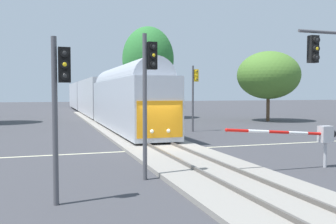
{
  "coord_description": "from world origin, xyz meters",
  "views": [
    {
      "loc": [
        -6.22,
        -19.96,
        3.25
      ],
      "look_at": [
        1.07,
        2.35,
        2.0
      ],
      "focal_mm": 39.85,
      "sensor_mm": 36.0,
      "label": 1
    }
  ],
  "objects_px": {
    "crossing_gate_near": "(315,135)",
    "traffic_signal_near_left": "(60,93)",
    "traffic_signal_median": "(149,82)",
    "elm_centre_background": "(148,59)",
    "commuter_train": "(96,96)",
    "maple_right_background": "(268,75)",
    "traffic_signal_far_side": "(195,88)"
  },
  "relations": [
    {
      "from": "crossing_gate_near",
      "to": "traffic_signal_near_left",
      "type": "relative_size",
      "value": 1.1
    },
    {
      "from": "traffic_signal_far_side",
      "to": "maple_right_background",
      "type": "bearing_deg",
      "value": 32.76
    },
    {
      "from": "commuter_train",
      "to": "maple_right_background",
      "type": "relative_size",
      "value": 7.98
    },
    {
      "from": "elm_centre_background",
      "to": "traffic_signal_near_left",
      "type": "bearing_deg",
      "value": -109.11
    },
    {
      "from": "crossing_gate_near",
      "to": "maple_right_background",
      "type": "xyz_separation_m",
      "value": [
        12.8,
        23.18,
        3.72
      ]
    },
    {
      "from": "crossing_gate_near",
      "to": "traffic_signal_near_left",
      "type": "height_order",
      "value": "traffic_signal_near_left"
    },
    {
      "from": "traffic_signal_median",
      "to": "maple_right_background",
      "type": "bearing_deg",
      "value": 48.86
    },
    {
      "from": "commuter_train",
      "to": "traffic_signal_far_side",
      "type": "xyz_separation_m",
      "value": [
        5.37,
        -21.14,
        0.89
      ]
    },
    {
      "from": "traffic_signal_far_side",
      "to": "traffic_signal_near_left",
      "type": "xyz_separation_m",
      "value": [
        -11.23,
        -17.44,
        -0.4
      ]
    },
    {
      "from": "crossing_gate_near",
      "to": "maple_right_background",
      "type": "bearing_deg",
      "value": 61.1
    },
    {
      "from": "crossing_gate_near",
      "to": "traffic_signal_far_side",
      "type": "height_order",
      "value": "traffic_signal_far_side"
    },
    {
      "from": "traffic_signal_near_left",
      "to": "traffic_signal_median",
      "type": "bearing_deg",
      "value": 34.5
    },
    {
      "from": "maple_right_background",
      "to": "traffic_signal_median",
      "type": "bearing_deg",
      "value": -131.14
    },
    {
      "from": "crossing_gate_near",
      "to": "elm_centre_background",
      "type": "distance_m",
      "value": 32.0
    },
    {
      "from": "traffic_signal_far_side",
      "to": "traffic_signal_near_left",
      "type": "relative_size",
      "value": 1.12
    },
    {
      "from": "traffic_signal_near_left",
      "to": "elm_centre_background",
      "type": "relative_size",
      "value": 0.43
    },
    {
      "from": "commuter_train",
      "to": "elm_centre_background",
      "type": "distance_m",
      "value": 8.93
    },
    {
      "from": "crossing_gate_near",
      "to": "traffic_signal_median",
      "type": "height_order",
      "value": "traffic_signal_median"
    },
    {
      "from": "commuter_train",
      "to": "traffic_signal_near_left",
      "type": "distance_m",
      "value": 39.02
    },
    {
      "from": "maple_right_background",
      "to": "traffic_signal_near_left",
      "type": "bearing_deg",
      "value": -132.75
    },
    {
      "from": "commuter_train",
      "to": "elm_centre_background",
      "type": "bearing_deg",
      "value": -41.74
    },
    {
      "from": "traffic_signal_median",
      "to": "maple_right_background",
      "type": "height_order",
      "value": "maple_right_background"
    },
    {
      "from": "crossing_gate_near",
      "to": "maple_right_background",
      "type": "distance_m",
      "value": 26.74
    },
    {
      "from": "commuter_train",
      "to": "traffic_signal_near_left",
      "type": "xyz_separation_m",
      "value": [
        -5.86,
        -38.58,
        0.5
      ]
    },
    {
      "from": "crossing_gate_near",
      "to": "traffic_signal_near_left",
      "type": "distance_m",
      "value": 10.85
    },
    {
      "from": "traffic_signal_near_left",
      "to": "crossing_gate_near",
      "type": "bearing_deg",
      "value": 10.92
    },
    {
      "from": "crossing_gate_near",
      "to": "traffic_signal_far_side",
      "type": "distance_m",
      "value": 15.59
    },
    {
      "from": "elm_centre_background",
      "to": "commuter_train",
      "type": "bearing_deg",
      "value": 138.26
    },
    {
      "from": "commuter_train",
      "to": "traffic_signal_median",
      "type": "distance_m",
      "value": 36.48
    },
    {
      "from": "commuter_train",
      "to": "traffic_signal_median",
      "type": "height_order",
      "value": "commuter_train"
    },
    {
      "from": "crossing_gate_near",
      "to": "elm_centre_background",
      "type": "bearing_deg",
      "value": 88.02
    },
    {
      "from": "traffic_signal_near_left",
      "to": "maple_right_background",
      "type": "bearing_deg",
      "value": 47.25
    }
  ]
}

